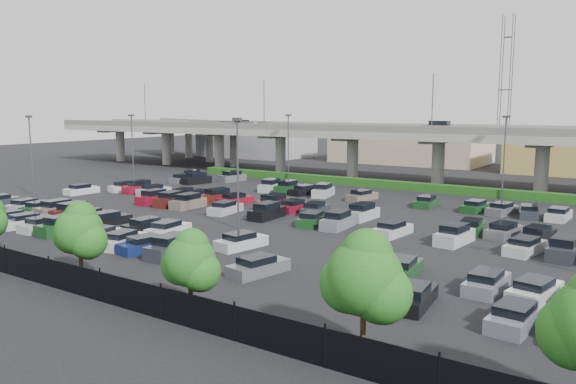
{
  "coord_description": "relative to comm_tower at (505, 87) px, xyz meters",
  "views": [
    {
      "loc": [
        32.48,
        -47.81,
        11.05
      ],
      "look_at": [
        -1.79,
        2.89,
        2.0
      ],
      "focal_mm": 35.0,
      "sensor_mm": 36.0,
      "label": 1
    }
  ],
  "objects": [
    {
      "name": "ground",
      "position": [
        -4.0,
        -74.0,
        -15.61
      ],
      "size": [
        280.0,
        280.0,
        0.0
      ],
      "primitive_type": "plane",
      "color": "black"
    },
    {
      "name": "overpass",
      "position": [
        -4.17,
        -41.99,
        -8.64
      ],
      "size": [
        150.0,
        13.0,
        15.8
      ],
      "color": "gray",
      "rests_on": "ground"
    },
    {
      "name": "on_ramp",
      "position": [
        -56.1,
        -30.95,
        -8.76
      ],
      "size": [
        50.93,
        30.13,
        8.8
      ],
      "color": "gray",
      "rests_on": "ground"
    },
    {
      "name": "hedge",
      "position": [
        -4.0,
        -49.0,
        -15.06
      ],
      "size": [
        66.0,
        1.6,
        1.1
      ],
      "primitive_type": "cube",
      "color": "#144113",
      "rests_on": "ground"
    },
    {
      "name": "fence",
      "position": [
        -4.05,
        -102.0,
        -14.71
      ],
      "size": [
        70.0,
        0.1,
        2.0
      ],
      "color": "black",
      "rests_on": "ground"
    },
    {
      "name": "tree_row",
      "position": [
        -3.3,
        -100.53,
        -12.09
      ],
      "size": [
        65.07,
        3.66,
        5.94
      ],
      "color": "#332316",
      "rests_on": "ground"
    },
    {
      "name": "parked_cars",
      "position": [
        -5.49,
        -77.58,
        -15.0
      ],
      "size": [
        63.22,
        41.69,
        1.67
      ],
      "color": "#18451D",
      "rests_on": "ground"
    },
    {
      "name": "light_poles",
      "position": [
        -8.12,
        -72.0,
        -9.37
      ],
      "size": [
        66.9,
        48.38,
        10.3
      ],
      "color": "#46464A",
      "rests_on": "ground"
    },
    {
      "name": "distant_buildings",
      "position": [
        8.38,
        -12.19,
        -11.87
      ],
      "size": [
        138.0,
        24.0,
        9.0
      ],
      "color": "slate",
      "rests_on": "ground"
    },
    {
      "name": "comm_tower",
      "position": [
        0.0,
        0.0,
        0.0
      ],
      "size": [
        2.4,
        2.4,
        30.0
      ],
      "color": "#46464A",
      "rests_on": "ground"
    }
  ]
}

